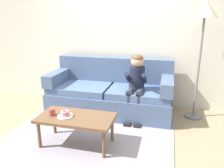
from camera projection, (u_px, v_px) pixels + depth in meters
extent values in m
plane|color=#9E896B|center=(93.00, 132.00, 3.34)|extent=(10.00, 10.00, 0.00)
cube|color=silver|center=(115.00, 33.00, 4.24)|extent=(8.00, 0.10, 2.80)
cube|color=#9993A3|center=(87.00, 140.00, 3.11)|extent=(2.39, 1.80, 0.01)
cube|color=slate|center=(110.00, 102.00, 4.01)|extent=(2.19, 0.90, 0.38)
cube|color=slate|center=(80.00, 88.00, 4.03)|extent=(1.05, 0.74, 0.12)
cube|color=slate|center=(140.00, 93.00, 3.77)|extent=(1.05, 0.74, 0.12)
cube|color=slate|center=(114.00, 69.00, 4.18)|extent=(2.19, 0.20, 0.46)
cube|color=slate|center=(59.00, 77.00, 4.13)|extent=(0.20, 0.90, 0.22)
cube|color=slate|center=(167.00, 84.00, 3.66)|extent=(0.20, 0.90, 0.22)
cube|color=brown|center=(76.00, 118.00, 2.90)|extent=(1.01, 0.52, 0.04)
cylinder|color=brown|center=(39.00, 135.00, 2.88)|extent=(0.04, 0.04, 0.38)
cylinder|color=brown|center=(104.00, 145.00, 2.67)|extent=(0.04, 0.04, 0.38)
cylinder|color=brown|center=(54.00, 122.00, 3.26)|extent=(0.04, 0.04, 0.38)
cylinder|color=brown|center=(112.00, 129.00, 3.04)|extent=(0.04, 0.04, 0.38)
cylinder|color=#1E2338|center=(137.00, 78.00, 3.68)|extent=(0.26, 0.26, 0.40)
sphere|color=#DBAD89|center=(137.00, 61.00, 3.57)|extent=(0.21, 0.21, 0.21)
ellipsoid|color=brown|center=(137.00, 58.00, 3.56)|extent=(0.20, 0.20, 0.12)
cylinder|color=#333847|center=(130.00, 91.00, 3.61)|extent=(0.11, 0.30, 0.11)
cylinder|color=#333847|center=(128.00, 108.00, 3.54)|extent=(0.09, 0.09, 0.44)
cube|color=black|center=(127.00, 123.00, 3.56)|extent=(0.10, 0.20, 0.06)
cylinder|color=#1E2338|center=(128.00, 77.00, 3.60)|extent=(0.07, 0.29, 0.23)
cylinder|color=#333847|center=(140.00, 92.00, 3.57)|extent=(0.11, 0.30, 0.11)
cylinder|color=#333847|center=(138.00, 109.00, 3.50)|extent=(0.09, 0.09, 0.44)
cube|color=black|center=(137.00, 124.00, 3.52)|extent=(0.10, 0.20, 0.06)
cylinder|color=#1E2338|center=(144.00, 78.00, 3.54)|extent=(0.07, 0.29, 0.23)
cylinder|color=white|center=(65.00, 116.00, 2.89)|extent=(0.21, 0.21, 0.01)
torus|color=pink|center=(65.00, 114.00, 2.88)|extent=(0.17, 0.17, 0.04)
torus|color=pink|center=(65.00, 112.00, 2.87)|extent=(0.13, 0.13, 0.04)
cylinder|color=#993D38|center=(52.00, 112.00, 2.91)|extent=(0.08, 0.08, 0.09)
cube|color=red|center=(62.00, 124.00, 3.53)|extent=(0.16, 0.09, 0.05)
cylinder|color=red|center=(57.00, 124.00, 3.55)|extent=(0.06, 0.06, 0.05)
cylinder|color=red|center=(67.00, 125.00, 3.51)|extent=(0.06, 0.06, 0.05)
cylinder|color=slate|center=(193.00, 116.00, 3.86)|extent=(0.30, 0.30, 0.03)
cylinder|color=slate|center=(199.00, 68.00, 3.61)|extent=(0.04, 0.04, 1.69)
cone|color=beige|center=(205.00, 9.00, 3.35)|extent=(0.39, 0.39, 0.26)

